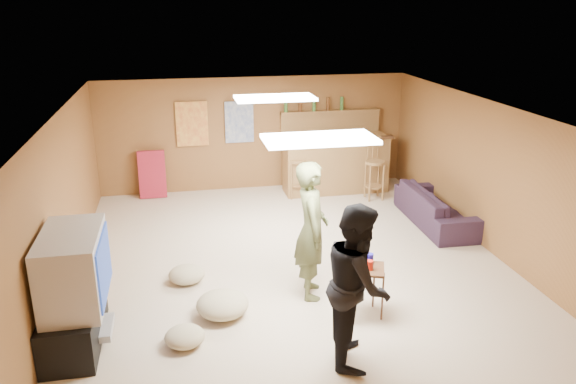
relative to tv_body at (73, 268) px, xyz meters
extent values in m
plane|color=#C2AD94|center=(2.65, 1.50, -0.90)|extent=(7.00, 7.00, 0.00)
cube|color=silver|center=(2.65, 1.50, 1.30)|extent=(6.00, 7.00, 0.02)
cube|color=brown|center=(2.65, 5.00, 0.20)|extent=(6.00, 0.02, 2.20)
cube|color=brown|center=(2.65, -2.00, 0.20)|extent=(6.00, 0.02, 2.20)
cube|color=brown|center=(-0.35, 1.50, 0.20)|extent=(0.02, 7.00, 2.20)
cube|color=brown|center=(5.65, 1.50, 0.20)|extent=(0.02, 7.00, 2.20)
cube|color=black|center=(-0.07, 0.00, -0.65)|extent=(0.55, 1.30, 0.50)
cube|color=#B2B2B7|center=(0.15, 0.00, -0.75)|extent=(0.35, 0.50, 0.08)
cube|color=#B2B2B7|center=(0.00, 0.00, 0.00)|extent=(0.60, 1.10, 0.80)
cube|color=navy|center=(0.31, 0.00, 0.00)|extent=(0.02, 0.95, 0.65)
cube|color=brown|center=(4.15, 4.45, -0.35)|extent=(2.00, 0.60, 1.10)
cube|color=#3E2413|center=(4.15, 4.20, 0.20)|extent=(2.10, 0.12, 0.05)
cube|color=brown|center=(4.15, 4.90, 0.60)|extent=(2.00, 0.18, 0.05)
cube|color=brown|center=(4.15, 4.92, 0.30)|extent=(2.00, 0.14, 0.60)
cube|color=#BF3F26|center=(1.45, 4.96, 0.45)|extent=(0.60, 0.03, 0.85)
cube|color=#334C99|center=(2.35, 4.96, 0.45)|extent=(0.55, 0.03, 0.80)
cube|color=#A61E33|center=(0.65, 4.80, -0.45)|extent=(0.50, 0.26, 0.91)
cube|color=white|center=(2.65, 0.00, 1.27)|extent=(1.20, 0.60, 0.04)
cube|color=white|center=(2.65, 2.70, 1.27)|extent=(1.20, 0.60, 0.04)
imported|color=#4D5330|center=(2.72, 0.56, -0.02)|extent=(0.51, 0.70, 1.76)
imported|color=black|center=(2.86, -0.84, -0.05)|extent=(0.83, 0.96, 1.71)
imported|color=black|center=(5.35, 2.47, -0.61)|extent=(0.82, 1.99, 0.58)
cube|color=#3E2413|center=(3.19, -0.07, -0.59)|extent=(0.59, 0.53, 0.63)
cylinder|color=red|center=(3.08, -0.02, -0.22)|extent=(0.09, 0.09, 0.10)
cylinder|color=red|center=(3.24, -0.13, -0.22)|extent=(0.09, 0.09, 0.11)
cylinder|color=#1917A0|center=(3.30, 0.04, -0.21)|extent=(0.10, 0.10, 0.11)
ellipsoid|color=tan|center=(1.56, 0.26, -0.76)|extent=(0.70, 0.70, 0.28)
ellipsoid|color=tan|center=(1.17, 1.19, -0.79)|extent=(0.62, 0.62, 0.22)
ellipsoid|color=tan|center=(1.10, -0.27, -0.80)|extent=(0.57, 0.57, 0.20)
camera|label=1|loc=(1.16, -5.66, 2.68)|focal=35.00mm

